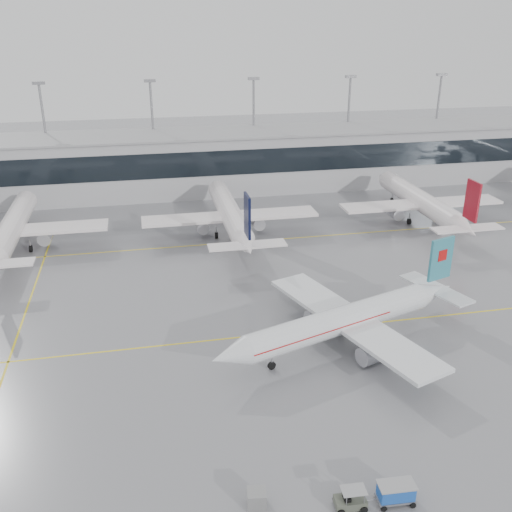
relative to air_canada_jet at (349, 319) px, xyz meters
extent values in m
plane|color=gray|center=(-7.48, 3.79, -3.20)|extent=(320.00, 320.00, 0.00)
cube|color=yellow|center=(-7.48, 3.79, -3.19)|extent=(120.00, 0.25, 0.01)
cube|color=yellow|center=(-7.48, 33.79, -3.19)|extent=(120.00, 0.25, 0.01)
cube|color=yellow|center=(-37.48, 18.79, -3.19)|extent=(0.25, 60.00, 0.01)
cube|color=#A1A1A5|center=(-7.48, 65.79, 2.80)|extent=(180.00, 15.00, 12.00)
cube|color=black|center=(-7.48, 58.24, 4.30)|extent=(180.00, 0.20, 5.00)
cube|color=gray|center=(-7.48, 65.79, 9.00)|extent=(182.00, 16.00, 0.40)
cylinder|color=gray|center=(-40.48, 71.79, 7.80)|extent=(0.50, 0.50, 22.00)
cube|color=gray|center=(-40.48, 71.79, 19.10)|extent=(2.40, 1.00, 0.60)
cylinder|color=gray|center=(-18.48, 71.79, 7.80)|extent=(0.50, 0.50, 22.00)
cube|color=gray|center=(-18.48, 71.79, 19.10)|extent=(2.40, 1.00, 0.60)
cylinder|color=gray|center=(3.52, 71.79, 7.80)|extent=(0.50, 0.50, 22.00)
cube|color=gray|center=(3.52, 71.79, 19.10)|extent=(2.40, 1.00, 0.60)
cylinder|color=gray|center=(25.52, 71.79, 7.80)|extent=(0.50, 0.50, 22.00)
cube|color=gray|center=(25.52, 71.79, 19.10)|extent=(2.40, 1.00, 0.60)
cylinder|color=gray|center=(47.52, 71.79, 7.80)|extent=(0.50, 0.50, 22.00)
cube|color=gray|center=(47.52, 71.79, 19.10)|extent=(2.40, 1.00, 0.60)
cylinder|color=silver|center=(-1.25, -0.43, 0.12)|extent=(23.61, 10.67, 3.13)
cone|color=silver|center=(-14.44, -4.92, 0.12)|extent=(4.80, 4.26, 3.13)
cone|color=silver|center=(12.70, 4.33, 0.12)|extent=(6.31, 4.77, 3.13)
cube|color=silver|center=(0.17, 0.06, -0.28)|extent=(13.08, 26.09, 0.45)
cube|color=silver|center=(12.89, 4.40, 0.42)|extent=(5.86, 10.32, 0.25)
cube|color=teal|center=(13.08, 4.46, 4.35)|extent=(3.52, 1.49, 5.34)
cylinder|color=#9E9EA8|center=(1.25, -4.65, -1.78)|extent=(4.09, 3.15, 2.10)
cylinder|color=#9E9EA8|center=(-1.85, 4.44, -1.78)|extent=(4.09, 3.15, 2.10)
cylinder|color=gray|center=(-9.70, -3.31, -2.10)|extent=(0.20, 0.20, 1.30)
cylinder|color=black|center=(-9.70, -3.31, -2.75)|extent=(0.95, 0.57, 0.90)
cylinder|color=gray|center=(1.96, -2.08, -2.00)|extent=(0.24, 0.24, 1.30)
cylinder|color=black|center=(1.96, -2.08, -2.65)|extent=(1.19, 0.78, 1.10)
cylinder|color=gray|center=(0.28, 2.84, -2.00)|extent=(0.24, 0.24, 1.30)
cylinder|color=black|center=(0.28, 2.84, -2.65)|extent=(1.19, 0.78, 1.10)
cube|color=#B70F0F|center=(13.08, 4.46, 4.88)|extent=(1.47, 0.88, 1.40)
cube|color=#B70F0F|center=(-4.09, -1.39, 0.32)|extent=(18.06, 8.80, 0.12)
cylinder|color=white|center=(-42.48, 38.79, 0.60)|extent=(3.59, 27.36, 3.59)
cone|color=white|center=(-42.48, 54.47, 0.60)|extent=(3.59, 4.00, 3.59)
cube|color=white|center=(-42.48, 37.29, 0.20)|extent=(29.64, 5.00, 0.45)
cylinder|color=#9E9EA8|center=(-37.68, 37.79, -1.30)|extent=(2.10, 3.60, 2.10)
cylinder|color=gray|center=(-42.48, 49.47, -1.97)|extent=(0.20, 0.20, 1.56)
cylinder|color=black|center=(-42.48, 49.47, -2.75)|extent=(0.30, 0.90, 0.90)
cylinder|color=gray|center=(-39.88, 36.29, -1.87)|extent=(0.24, 0.24, 1.56)
cylinder|color=black|center=(-39.88, 36.29, -2.65)|extent=(0.45, 1.10, 1.10)
cylinder|color=white|center=(-7.48, 38.79, 0.60)|extent=(3.59, 27.36, 3.59)
cone|color=white|center=(-7.48, 54.47, 0.60)|extent=(3.59, 4.00, 3.59)
cone|color=white|center=(-7.48, 22.31, 0.60)|extent=(3.59, 5.60, 3.59)
cube|color=white|center=(-7.48, 37.29, 0.20)|extent=(29.64, 5.00, 0.45)
cube|color=white|center=(-7.48, 22.11, 0.90)|extent=(11.40, 2.80, 0.25)
cube|color=black|center=(-7.48, 21.91, 5.46)|extent=(0.35, 3.60, 6.12)
cylinder|color=#9E9EA8|center=(-12.28, 37.79, -1.30)|extent=(2.10, 3.60, 2.10)
cylinder|color=#9E9EA8|center=(-2.68, 37.79, -1.30)|extent=(2.10, 3.60, 2.10)
cylinder|color=gray|center=(-7.48, 49.47, -1.97)|extent=(0.20, 0.20, 1.56)
cylinder|color=black|center=(-7.48, 49.47, -2.75)|extent=(0.30, 0.90, 0.90)
cylinder|color=gray|center=(-10.08, 36.29, -1.87)|extent=(0.24, 0.24, 1.56)
cylinder|color=black|center=(-10.08, 36.29, -2.65)|extent=(0.45, 1.10, 1.10)
cylinder|color=gray|center=(-4.88, 36.29, -1.87)|extent=(0.24, 0.24, 1.56)
cylinder|color=black|center=(-4.88, 36.29, -2.65)|extent=(0.45, 1.10, 1.10)
cylinder|color=white|center=(27.52, 38.79, 0.60)|extent=(3.59, 27.36, 3.59)
cone|color=white|center=(27.52, 54.47, 0.60)|extent=(3.59, 4.00, 3.59)
cone|color=white|center=(27.52, 22.31, 0.60)|extent=(3.59, 5.60, 3.59)
cube|color=white|center=(27.52, 37.29, 0.20)|extent=(29.64, 5.00, 0.45)
cube|color=white|center=(27.52, 22.11, 0.90)|extent=(11.40, 2.80, 0.25)
cube|color=maroon|center=(27.52, 21.91, 5.46)|extent=(0.35, 3.60, 6.12)
cylinder|color=#9E9EA8|center=(22.72, 37.79, -1.30)|extent=(2.10, 3.60, 2.10)
cylinder|color=#9E9EA8|center=(32.32, 37.79, -1.30)|extent=(2.10, 3.60, 2.10)
cylinder|color=gray|center=(27.52, 49.47, -1.97)|extent=(0.20, 0.20, 1.56)
cylinder|color=black|center=(27.52, 49.47, -2.75)|extent=(0.30, 0.90, 0.90)
cylinder|color=gray|center=(24.92, 36.29, -1.87)|extent=(0.24, 0.24, 1.56)
cylinder|color=black|center=(24.92, 36.29, -2.65)|extent=(0.45, 1.10, 1.10)
cylinder|color=gray|center=(30.12, 36.29, -1.87)|extent=(0.24, 0.24, 1.56)
cylinder|color=black|center=(30.12, 36.29, -2.65)|extent=(0.45, 1.10, 1.10)
cube|color=#474C3F|center=(-8.04, -22.56, -2.65)|extent=(2.45, 1.42, 0.69)
cube|color=gray|center=(-7.84, -22.58, -1.49)|extent=(1.96, 1.40, 0.06)
cube|color=black|center=(-8.34, -22.55, -2.21)|extent=(0.54, 0.82, 0.40)
cylinder|color=gray|center=(-6.26, -22.67, -2.70)|extent=(1.19, 0.15, 0.08)
cylinder|color=gray|center=(-8.57, -23.08, -1.96)|extent=(0.08, 0.08, 0.89)
cylinder|color=gray|center=(-8.50, -21.99, -1.96)|extent=(0.08, 0.08, 0.89)
cylinder|color=gray|center=(-7.18, -23.16, -1.96)|extent=(0.08, 0.08, 0.89)
cylinder|color=gray|center=(-7.12, -22.07, -1.96)|extent=(0.08, 0.08, 0.89)
cylinder|color=black|center=(-8.97, -23.16, -2.90)|extent=(0.61, 0.23, 0.60)
cylinder|color=black|center=(-8.89, -21.87, -2.90)|extent=(0.61, 0.23, 0.60)
cylinder|color=black|center=(-7.18, -23.26, -2.90)|extent=(0.61, 0.23, 0.60)
cylinder|color=black|center=(-7.11, -21.97, -2.90)|extent=(0.61, 0.23, 0.60)
cube|color=gray|center=(-4.44, -22.77, -2.77)|extent=(2.97, 1.61, 0.17)
cube|color=#194BAB|center=(-4.44, -22.77, -2.09)|extent=(2.77, 1.50, 1.16)
cube|color=gray|center=(-4.44, -22.77, -1.46)|extent=(2.98, 1.71, 0.10)
cylinder|color=black|center=(-5.64, -23.43, -2.96)|extent=(0.49, 0.20, 0.48)
cylinder|color=black|center=(-5.56, -21.98, -2.96)|extent=(0.49, 0.20, 0.48)
cylinder|color=black|center=(-3.33, -23.56, -2.96)|extent=(0.49, 0.20, 0.48)
cylinder|color=black|center=(-3.25, -22.12, -2.96)|extent=(0.49, 0.20, 0.48)
cube|color=gray|center=(-15.00, -20.99, -2.47)|extent=(1.63, 1.54, 1.45)
camera|label=1|loc=(-21.66, -53.12, 31.49)|focal=40.00mm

